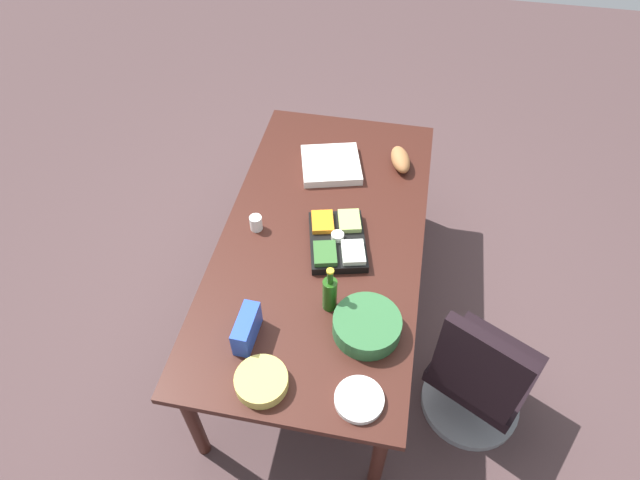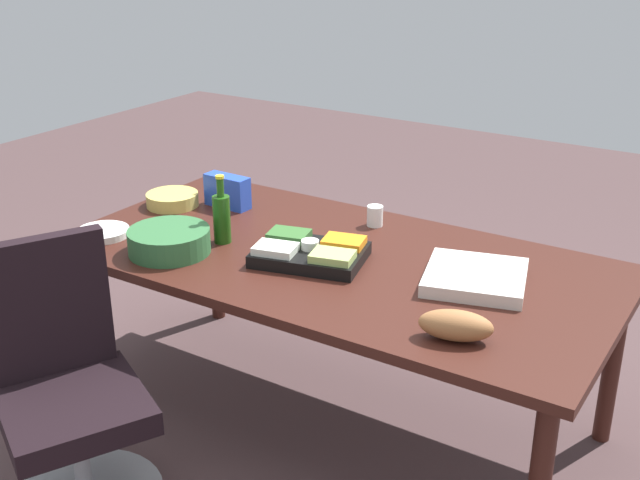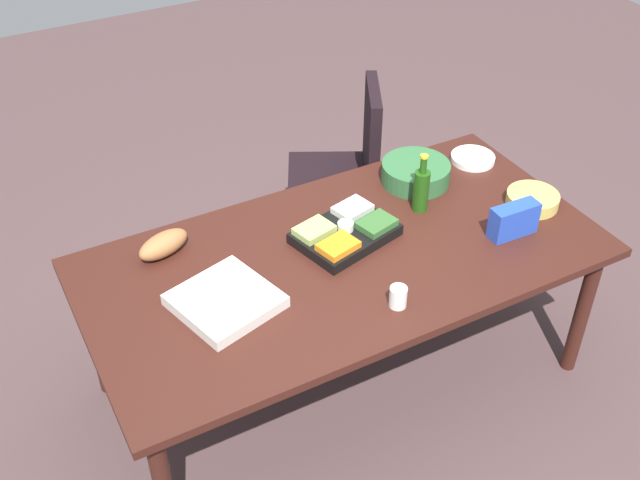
{
  "view_description": "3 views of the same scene",
  "coord_description": "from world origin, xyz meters",
  "px_view_note": "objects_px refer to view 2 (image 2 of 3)",
  "views": [
    {
      "loc": [
        1.99,
        0.37,
        3.0
      ],
      "look_at": [
        0.12,
        0.01,
        0.86
      ],
      "focal_mm": 30.08,
      "sensor_mm": 36.0,
      "label": 1
    },
    {
      "loc": [
        -1.5,
        2.49,
        2.03
      ],
      "look_at": [
        0.08,
        -0.02,
        0.81
      ],
      "focal_mm": 44.61,
      "sensor_mm": 36.0,
      "label": 2
    },
    {
      "loc": [
        -1.31,
        -2.2,
        2.84
      ],
      "look_at": [
        -0.1,
        0.04,
        0.85
      ],
      "focal_mm": 43.21,
      "sensor_mm": 36.0,
      "label": 3
    }
  ],
  "objects_px": {
    "wine_bottle": "(222,217)",
    "salad_bowl": "(169,241)",
    "paper_plate_stack": "(103,232)",
    "chip_bag_blue": "(227,191)",
    "bread_loaf": "(456,325)",
    "conference_table": "(335,271)",
    "pizza_box": "(475,277)",
    "office_chair": "(72,412)",
    "paper_cup": "(375,216)",
    "chip_bowl": "(172,200)",
    "veggie_tray": "(310,252)"
  },
  "relations": [
    {
      "from": "veggie_tray",
      "to": "wine_bottle",
      "type": "bearing_deg",
      "value": 4.3
    },
    {
      "from": "chip_bowl",
      "to": "veggie_tray",
      "type": "bearing_deg",
      "value": 167.85
    },
    {
      "from": "chip_bowl",
      "to": "paper_cup",
      "type": "distance_m",
      "value": 0.96
    },
    {
      "from": "office_chair",
      "to": "pizza_box",
      "type": "bearing_deg",
      "value": -137.75
    },
    {
      "from": "wine_bottle",
      "to": "bread_loaf",
      "type": "distance_m",
      "value": 1.17
    },
    {
      "from": "paper_plate_stack",
      "to": "chip_bag_blue",
      "type": "bearing_deg",
      "value": -111.21
    },
    {
      "from": "pizza_box",
      "to": "chip_bowl",
      "type": "relative_size",
      "value": 1.49
    },
    {
      "from": "chip_bowl",
      "to": "pizza_box",
      "type": "bearing_deg",
      "value": 178.39
    },
    {
      "from": "pizza_box",
      "to": "chip_bag_blue",
      "type": "bearing_deg",
      "value": -22.98
    },
    {
      "from": "veggie_tray",
      "to": "paper_cup",
      "type": "xyz_separation_m",
      "value": [
        -0.03,
        -0.47,
        0.01
      ]
    },
    {
      "from": "salad_bowl",
      "to": "bread_loaf",
      "type": "bearing_deg",
      "value": 177.96
    },
    {
      "from": "pizza_box",
      "to": "paper_plate_stack",
      "type": "distance_m",
      "value": 1.56
    },
    {
      "from": "office_chair",
      "to": "paper_plate_stack",
      "type": "relative_size",
      "value": 4.54
    },
    {
      "from": "wine_bottle",
      "to": "salad_bowl",
      "type": "height_order",
      "value": "wine_bottle"
    },
    {
      "from": "chip_bag_blue",
      "to": "paper_cup",
      "type": "height_order",
      "value": "chip_bag_blue"
    },
    {
      "from": "salad_bowl",
      "to": "paper_cup",
      "type": "height_order",
      "value": "salad_bowl"
    },
    {
      "from": "paper_plate_stack",
      "to": "paper_cup",
      "type": "relative_size",
      "value": 2.44
    },
    {
      "from": "paper_cup",
      "to": "bread_loaf",
      "type": "bearing_deg",
      "value": 133.09
    },
    {
      "from": "paper_plate_stack",
      "to": "paper_cup",
      "type": "distance_m",
      "value": 1.17
    },
    {
      "from": "office_chair",
      "to": "paper_plate_stack",
      "type": "distance_m",
      "value": 0.83
    },
    {
      "from": "veggie_tray",
      "to": "chip_bowl",
      "type": "relative_size",
      "value": 1.99
    },
    {
      "from": "office_chair",
      "to": "conference_table",
      "type": "bearing_deg",
      "value": -119.27
    },
    {
      "from": "conference_table",
      "to": "pizza_box",
      "type": "xyz_separation_m",
      "value": [
        -0.57,
        -0.06,
        0.09
      ]
    },
    {
      "from": "paper_plate_stack",
      "to": "office_chair",
      "type": "bearing_deg",
      "value": 124.54
    },
    {
      "from": "salad_bowl",
      "to": "paper_plate_stack",
      "type": "bearing_deg",
      "value": 2.67
    },
    {
      "from": "chip_bag_blue",
      "to": "paper_plate_stack",
      "type": "bearing_deg",
      "value": 68.79
    },
    {
      "from": "veggie_tray",
      "to": "paper_plate_stack",
      "type": "height_order",
      "value": "veggie_tray"
    },
    {
      "from": "chip_bag_blue",
      "to": "salad_bowl",
      "type": "height_order",
      "value": "chip_bag_blue"
    },
    {
      "from": "wine_bottle",
      "to": "chip_bag_blue",
      "type": "height_order",
      "value": "wine_bottle"
    },
    {
      "from": "salad_bowl",
      "to": "pizza_box",
      "type": "distance_m",
      "value": 1.21
    },
    {
      "from": "pizza_box",
      "to": "salad_bowl",
      "type": "bearing_deg",
      "value": 2.86
    },
    {
      "from": "wine_bottle",
      "to": "bread_loaf",
      "type": "bearing_deg",
      "value": 167.88
    },
    {
      "from": "paper_cup",
      "to": "wine_bottle",
      "type": "bearing_deg",
      "value": 48.41
    },
    {
      "from": "salad_bowl",
      "to": "paper_plate_stack",
      "type": "height_order",
      "value": "salad_bowl"
    },
    {
      "from": "paper_plate_stack",
      "to": "conference_table",
      "type": "bearing_deg",
      "value": -160.04
    },
    {
      "from": "chip_bag_blue",
      "to": "paper_cup",
      "type": "relative_size",
      "value": 2.44
    },
    {
      "from": "office_chair",
      "to": "salad_bowl",
      "type": "relative_size",
      "value": 3.04
    },
    {
      "from": "wine_bottle",
      "to": "paper_cup",
      "type": "height_order",
      "value": "wine_bottle"
    },
    {
      "from": "conference_table",
      "to": "pizza_box",
      "type": "distance_m",
      "value": 0.58
    },
    {
      "from": "chip_bowl",
      "to": "salad_bowl",
      "type": "bearing_deg",
      "value": 130.83
    },
    {
      "from": "salad_bowl",
      "to": "paper_cup",
      "type": "xyz_separation_m",
      "value": [
        -0.56,
        -0.7,
        -0.0
      ]
    },
    {
      "from": "office_chair",
      "to": "bread_loaf",
      "type": "distance_m",
      "value": 1.4
    },
    {
      "from": "office_chair",
      "to": "salad_bowl",
      "type": "xyz_separation_m",
      "value": [
        0.05,
        -0.62,
        0.43
      ]
    },
    {
      "from": "office_chair",
      "to": "pizza_box",
      "type": "relative_size",
      "value": 2.78
    },
    {
      "from": "conference_table",
      "to": "office_chair",
      "type": "bearing_deg",
      "value": 60.73
    },
    {
      "from": "chip_bag_blue",
      "to": "paper_cup",
      "type": "xyz_separation_m",
      "value": [
        -0.7,
        -0.15,
        -0.03
      ]
    },
    {
      "from": "paper_cup",
      "to": "office_chair",
      "type": "bearing_deg",
      "value": 69.15
    },
    {
      "from": "veggie_tray",
      "to": "chip_bag_blue",
      "type": "height_order",
      "value": "chip_bag_blue"
    },
    {
      "from": "office_chair",
      "to": "bread_loaf",
      "type": "bearing_deg",
      "value": -154.52
    },
    {
      "from": "conference_table",
      "to": "paper_plate_stack",
      "type": "height_order",
      "value": "paper_plate_stack"
    }
  ]
}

